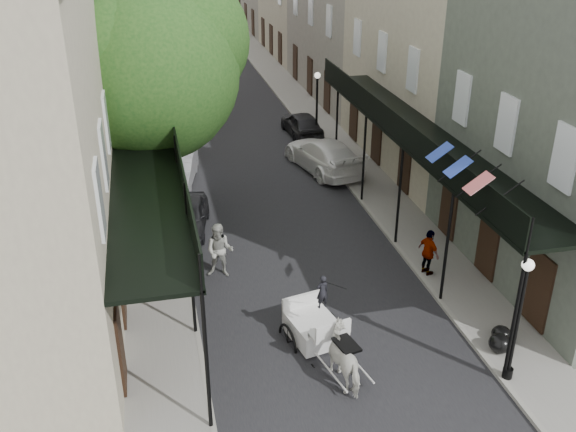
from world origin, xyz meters
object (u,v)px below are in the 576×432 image
lamppost_right_near (518,319)px  pedestrian_walking (220,251)px  tree_far (147,20)px  car_left_mid (179,169)px  lamppost_left (178,217)px  pedestrian_sidewalk_left (152,135)px  carriage (308,306)px  lamppost_right_far (317,106)px  car_left_near (188,216)px  tree_near (158,62)px  car_left_far (163,86)px  horse (348,358)px  car_right_far (302,124)px  pedestrian_sidewalk_right (429,252)px  car_right_near (324,155)px

lamppost_right_near → pedestrian_walking: size_ratio=1.87×
tree_far → car_left_mid: size_ratio=2.19×
lamppost_right_near → lamppost_left: bearing=135.7°
lamppost_left → pedestrian_sidewalk_left: size_ratio=1.92×
carriage → pedestrian_walking: 4.48m
lamppost_right_far → car_left_mid: 8.79m
carriage → car_left_near: size_ratio=0.69×
lamppost_left → pedestrian_walking: (1.30, -0.77, -1.06)m
pedestrian_sidewalk_left → carriage: bearing=66.7°
lamppost_right_near → carriage: size_ratio=1.47×
tree_near → car_left_far: 19.71m
lamppost_left → car_left_far: size_ratio=0.70×
pedestrian_sidewalk_left → car_left_near: bearing=60.0°
horse → pedestrian_sidewalk_left: size_ratio=0.93×
tree_near → horse: tree_near is taller
pedestrian_walking → car_right_far: (6.40, 14.02, -0.31)m
car_left_mid → lamppost_right_far: bearing=39.3°
horse → carriage: bearing=-90.0°
pedestrian_walking → pedestrian_sidewalk_right: (7.00, -1.66, -0.03)m
pedestrian_sidewalk_left → car_right_near: bearing=117.2°
carriage → pedestrian_walking: carriage is taller
car_left_near → car_right_far: 12.52m
car_left_far → car_right_far: car_left_far is taller
lamppost_right_near → pedestrian_walking: bearing=133.7°
pedestrian_walking → car_left_far: size_ratio=0.37×
lamppost_right_near → car_left_far: bearing=103.8°
car_left_mid → car_right_near: size_ratio=0.73×
car_right_near → car_right_far: bearing=-104.5°
tree_far → car_left_far: 7.07m
car_right_far → tree_near: bearing=46.1°
lamppost_left → carriage: 5.92m
car_right_near → tree_far: bearing=-65.2°
tree_near → pedestrian_sidewalk_left: 9.45m
pedestrian_walking → car_left_mid: size_ratio=0.51×
lamppost_right_far → car_left_near: lamppost_right_far is taller
tree_far → car_right_near: size_ratio=1.60×
lamppost_right_far → car_left_far: lamppost_right_far is taller
car_left_near → lamppost_right_near: bearing=-44.1°
pedestrian_sidewalk_right → car_right_far: size_ratio=0.42×
lamppost_right_far → pedestrian_sidewalk_right: (0.10, -14.43, -1.09)m
tree_far → horse: tree_far is taller
tree_far → car_left_mid: 11.44m
tree_near → lamppost_left: tree_near is taller
lamppost_right_near → lamppost_right_far: size_ratio=1.00×
tree_far → car_left_near: size_ratio=2.34×
car_left_far → lamppost_right_far: bearing=-39.4°
tree_near → tree_far: (-0.05, 14.00, -0.65)m
carriage → pedestrian_walking: size_ratio=1.27×
lamppost_left → pedestrian_sidewalk_left: (-0.56, 11.92, -0.97)m
pedestrian_sidewalk_left → car_left_near: size_ratio=0.52×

